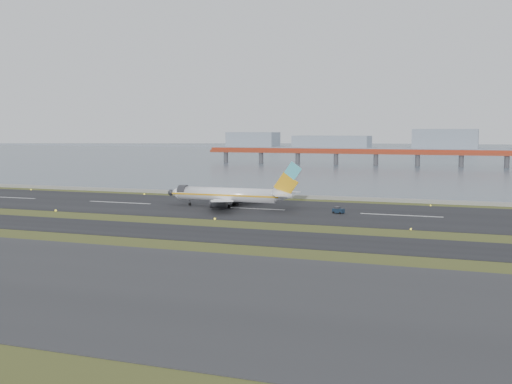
# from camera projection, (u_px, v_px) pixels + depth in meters

# --- Properties ---
(ground) EXTENTS (1000.00, 1000.00, 0.00)m
(ground) POSITION_uv_depth(u_px,v_px,m) (201.00, 224.00, 143.16)
(ground) COLOR #304217
(ground) RESTS_ON ground
(apron_strip) EXTENTS (1000.00, 50.00, 0.10)m
(apron_strip) POSITION_uv_depth(u_px,v_px,m) (38.00, 277.00, 91.81)
(apron_strip) COLOR #2D2D30
(apron_strip) RESTS_ON ground
(taxiway_strip) EXTENTS (1000.00, 18.00, 0.10)m
(taxiway_strip) POSITION_uv_depth(u_px,v_px,m) (176.00, 232.00, 131.96)
(taxiway_strip) COLOR black
(taxiway_strip) RESTS_ON ground
(runway_strip) EXTENTS (1000.00, 45.00, 0.10)m
(runway_strip) POSITION_uv_depth(u_px,v_px,m) (249.00, 209.00, 171.16)
(runway_strip) COLOR black
(runway_strip) RESTS_ON ground
(seawall) EXTENTS (1000.00, 2.50, 1.00)m
(seawall) POSITION_uv_depth(u_px,v_px,m) (284.00, 196.00, 199.12)
(seawall) COLOR gray
(seawall) RESTS_ON ground
(bay_water) EXTENTS (1400.00, 800.00, 1.30)m
(bay_water) POSITION_uv_depth(u_px,v_px,m) (421.00, 153.00, 572.58)
(bay_water) COLOR #404E5C
(bay_water) RESTS_ON ground
(red_pier) EXTENTS (260.00, 5.00, 10.20)m
(red_pier) POSITION_uv_depth(u_px,v_px,m) (418.00, 154.00, 368.93)
(red_pier) COLOR #A0341B
(red_pier) RESTS_ON ground
(far_shoreline) EXTENTS (1400.00, 80.00, 60.50)m
(far_shoreline) POSITION_uv_depth(u_px,v_px,m) (449.00, 143.00, 716.65)
(far_shoreline) COLOR #919DAC
(far_shoreline) RESTS_ON ground
(airliner) EXTENTS (38.52, 32.89, 12.80)m
(airliner) POSITION_uv_depth(u_px,v_px,m) (231.00, 195.00, 173.45)
(airliner) COLOR white
(airliner) RESTS_ON ground
(pushback_tug) EXTENTS (3.16, 2.42, 1.79)m
(pushback_tug) POSITION_uv_depth(u_px,v_px,m) (338.00, 210.00, 160.90)
(pushback_tug) COLOR #122133
(pushback_tug) RESTS_ON ground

